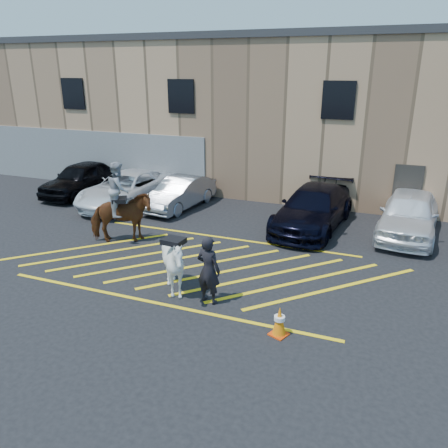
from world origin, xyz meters
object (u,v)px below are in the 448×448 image
(car_white_suv, at_px, (409,214))
(car_blue_suv, at_px, (313,208))
(traffic_cone, at_px, (279,321))
(car_black_suv, at_px, (81,178))
(car_silver_sedan, at_px, (180,193))
(handler, at_px, (208,270))
(saddled_white, at_px, (174,264))
(mounted_bay, at_px, (120,211))
(car_white_pickup, at_px, (127,189))

(car_white_suv, bearing_deg, car_blue_suv, -167.97)
(car_blue_suv, height_order, traffic_cone, car_blue_suv)
(car_black_suv, xyz_separation_m, car_silver_sedan, (5.45, -0.27, -0.11))
(car_white_suv, relative_size, traffic_cone, 6.58)
(handler, relative_size, saddled_white, 1.06)
(handler, height_order, saddled_white, handler)
(saddled_white, bearing_deg, handler, -4.08)
(traffic_cone, bearing_deg, car_white_suv, 70.56)
(mounted_bay, xyz_separation_m, traffic_cone, (6.58, -3.60, -0.79))
(car_white_pickup, xyz_separation_m, handler, (6.76, -6.70, 0.19))
(car_white_pickup, relative_size, handler, 2.87)
(car_blue_suv, height_order, handler, handler)
(car_black_suv, height_order, car_blue_suv, car_black_suv)
(car_blue_suv, bearing_deg, mounted_bay, -140.10)
(car_blue_suv, relative_size, car_white_suv, 1.11)
(car_white_suv, bearing_deg, car_white_pickup, -172.63)
(mounted_bay, relative_size, traffic_cone, 3.93)
(car_white_pickup, xyz_separation_m, car_silver_sedan, (2.39, 0.45, -0.07))
(car_silver_sedan, height_order, saddled_white, saddled_white)
(car_silver_sedan, bearing_deg, handler, -51.09)
(car_black_suv, bearing_deg, traffic_cone, -33.18)
(traffic_cone, bearing_deg, car_blue_suv, 94.46)
(car_white_suv, distance_m, handler, 8.64)
(traffic_cone, bearing_deg, car_silver_sedan, 129.07)
(car_black_suv, relative_size, car_silver_sedan, 1.13)
(traffic_cone, bearing_deg, handler, 158.59)
(car_white_pickup, bearing_deg, car_black_suv, 170.43)
(car_white_suv, xyz_separation_m, traffic_cone, (-2.80, -7.94, -0.45))
(car_white_pickup, bearing_deg, saddled_white, -45.43)
(car_white_suv, bearing_deg, car_black_suv, -175.86)
(mounted_bay, bearing_deg, car_black_suv, 139.04)
(car_blue_suv, distance_m, traffic_cone, 7.57)
(car_white_suv, distance_m, mounted_bay, 10.34)
(handler, bearing_deg, car_white_suv, -115.08)
(car_blue_suv, distance_m, saddled_white, 7.11)
(car_black_suv, relative_size, saddled_white, 2.63)
(car_white_pickup, relative_size, mounted_bay, 1.84)
(car_white_pickup, distance_m, car_white_suv, 11.67)
(car_silver_sedan, height_order, handler, handler)
(handler, xyz_separation_m, saddled_white, (-1.02, 0.07, -0.04))
(car_black_suv, height_order, mounted_bay, mounted_bay)
(car_black_suv, relative_size, car_white_pickup, 0.86)
(car_silver_sedan, bearing_deg, mounted_bay, -83.92)
(car_white_pickup, relative_size, car_silver_sedan, 1.31)
(car_white_pickup, bearing_deg, traffic_cone, -36.67)
(car_white_pickup, xyz_separation_m, car_white_suv, (11.66, 0.42, 0.08))
(traffic_cone, bearing_deg, car_black_suv, 145.35)
(car_silver_sedan, relative_size, car_white_suv, 0.84)
(handler, bearing_deg, mounted_bay, -22.31)
(car_blue_suv, height_order, mounted_bay, mounted_bay)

